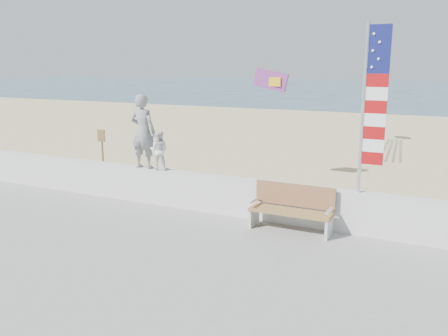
{
  "coord_description": "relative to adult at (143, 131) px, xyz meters",
  "views": [
    {
      "loc": [
        5.0,
        -7.96,
        3.75
      ],
      "look_at": [
        0.2,
        1.8,
        1.35
      ],
      "focal_mm": 38.0,
      "sensor_mm": 36.0,
      "label": 1
    }
  ],
  "objects": [
    {
      "name": "child",
      "position": [
        0.47,
        0.0,
        -0.46
      ],
      "size": [
        0.58,
        0.51,
        1.01
      ],
      "primitive_type": "imported",
      "rotation": [
        0.0,
        0.0,
        3.44
      ],
      "color": "white",
      "rests_on": "seawall"
    },
    {
      "name": "ground",
      "position": [
        2.23,
        -2.0,
        -2.04
      ],
      "size": [
        220.0,
        220.0,
        0.0
      ],
      "primitive_type": "plane",
      "color": "#335266",
      "rests_on": "ground"
    },
    {
      "name": "sand",
      "position": [
        2.23,
        7.0,
        -2.0
      ],
      "size": [
        90.0,
        40.0,
        0.08
      ],
      "primitive_type": "cube",
      "color": "#C7BA84",
      "rests_on": "ground"
    },
    {
      "name": "flag",
      "position": [
        5.62,
        -0.0,
        0.95
      ],
      "size": [
        0.5,
        0.08,
        3.5
      ],
      "color": "silver",
      "rests_on": "seawall"
    },
    {
      "name": "sign",
      "position": [
        -3.7,
        2.68,
        -1.1
      ],
      "size": [
        0.32,
        0.07,
        1.46
      ],
      "color": "brown",
      "rests_on": "sand"
    },
    {
      "name": "bench",
      "position": [
        4.2,
        -0.45,
        -1.35
      ],
      "size": [
        1.8,
        0.57,
        1.0
      ],
      "color": "olive",
      "rests_on": "boardwalk"
    },
    {
      "name": "adult",
      "position": [
        0.0,
        0.0,
        0.0
      ],
      "size": [
        0.71,
        0.48,
        1.92
      ],
      "primitive_type": "imported",
      "rotation": [
        0.0,
        0.0,
        3.17
      ],
      "color": "gray",
      "rests_on": "seawall"
    },
    {
      "name": "parafoil_kite",
      "position": [
        2.07,
        3.86,
        1.22
      ],
      "size": [
        1.08,
        0.43,
        0.73
      ],
      "color": "#FE1C35",
      "rests_on": "ground"
    },
    {
      "name": "seawall",
      "position": [
        2.23,
        0.0,
        -1.41
      ],
      "size": [
        30.0,
        0.35,
        0.9
      ],
      "primitive_type": "cube",
      "color": "silver",
      "rests_on": "boardwalk"
    }
  ]
}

